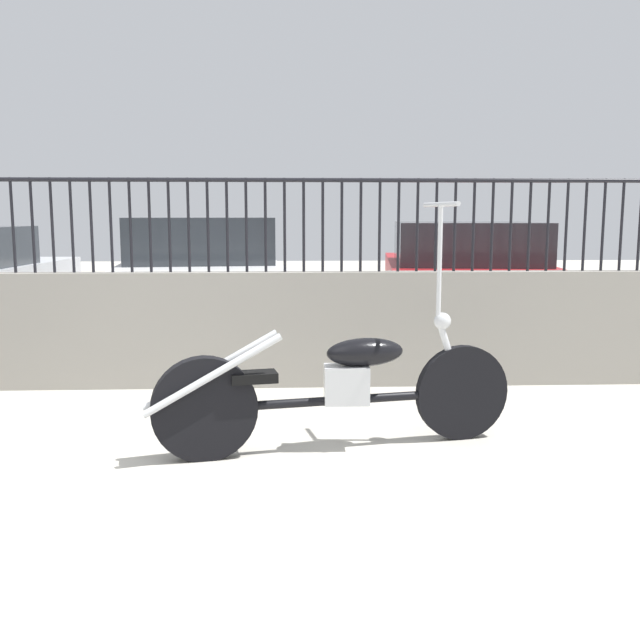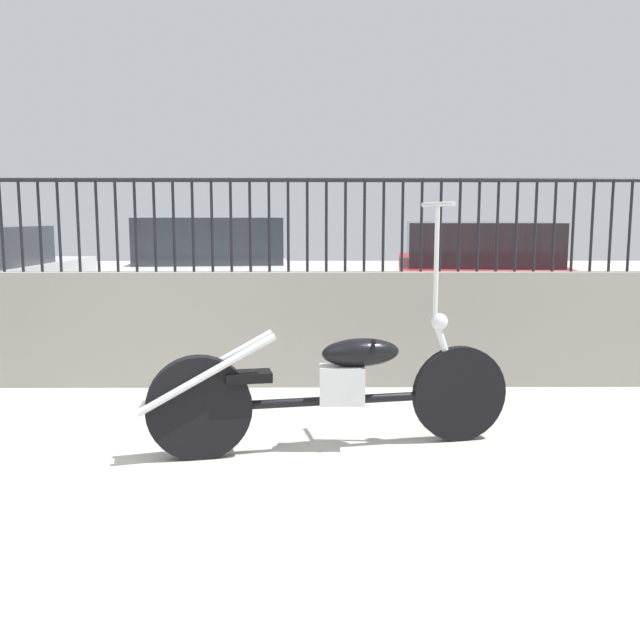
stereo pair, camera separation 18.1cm
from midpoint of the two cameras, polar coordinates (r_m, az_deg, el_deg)
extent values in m
plane|color=#B7B2A5|center=(3.54, -20.64, -16.61)|extent=(40.00, 40.00, 0.00)
cube|color=#9E998E|center=(6.24, -11.29, -0.73)|extent=(10.92, 0.18, 0.99)
cylinder|color=black|center=(6.56, -23.41, 6.97)|extent=(0.02, 0.02, 0.78)
cylinder|color=black|center=(6.50, -22.09, 7.04)|extent=(0.02, 0.02, 0.78)
cylinder|color=black|center=(6.44, -20.75, 7.10)|extent=(0.02, 0.02, 0.78)
cylinder|color=black|center=(6.39, -19.39, 7.16)|extent=(0.02, 0.02, 0.78)
cylinder|color=black|center=(6.34, -18.01, 7.22)|extent=(0.02, 0.02, 0.78)
cylinder|color=black|center=(6.29, -16.60, 7.28)|extent=(0.02, 0.02, 0.78)
cylinder|color=black|center=(6.25, -15.18, 7.33)|extent=(0.02, 0.02, 0.78)
cylinder|color=black|center=(6.21, -13.73, 7.37)|extent=(0.02, 0.02, 0.78)
cylinder|color=black|center=(6.18, -12.27, 7.42)|extent=(0.02, 0.02, 0.78)
cylinder|color=black|center=(6.14, -10.79, 7.46)|extent=(0.02, 0.02, 0.78)
cylinder|color=black|center=(6.12, -9.30, 7.49)|extent=(0.02, 0.02, 0.78)
cylinder|color=black|center=(6.10, -7.79, 7.52)|extent=(0.02, 0.02, 0.78)
cylinder|color=black|center=(6.08, -6.28, 7.54)|extent=(0.02, 0.02, 0.78)
cylinder|color=black|center=(6.06, -4.76, 7.56)|extent=(0.02, 0.02, 0.78)
cylinder|color=black|center=(6.05, -3.23, 7.58)|extent=(0.02, 0.02, 0.78)
cylinder|color=black|center=(6.05, -1.69, 7.59)|extent=(0.02, 0.02, 0.78)
cylinder|color=black|center=(6.05, -0.16, 7.59)|extent=(0.02, 0.02, 0.78)
cylinder|color=black|center=(6.05, 1.37, 7.59)|extent=(0.02, 0.02, 0.78)
cylinder|color=black|center=(6.06, 2.91, 7.58)|extent=(0.02, 0.02, 0.78)
cylinder|color=black|center=(6.07, 4.43, 7.57)|extent=(0.02, 0.02, 0.78)
cylinder|color=black|center=(6.08, 5.95, 7.55)|extent=(0.02, 0.02, 0.78)
cylinder|color=black|center=(6.10, 7.46, 7.53)|extent=(0.02, 0.02, 0.78)
cylinder|color=black|center=(6.13, 8.96, 7.50)|extent=(0.02, 0.02, 0.78)
cylinder|color=black|center=(6.16, 10.45, 7.47)|extent=(0.02, 0.02, 0.78)
cylinder|color=black|center=(6.19, 11.92, 7.43)|extent=(0.02, 0.02, 0.78)
cylinder|color=black|center=(6.22, 13.38, 7.39)|extent=(0.02, 0.02, 0.78)
cylinder|color=black|center=(6.26, 14.82, 7.34)|extent=(0.02, 0.02, 0.78)
cylinder|color=black|center=(6.31, 16.24, 7.29)|extent=(0.02, 0.02, 0.78)
cylinder|color=black|center=(6.36, 17.63, 7.24)|extent=(0.02, 0.02, 0.78)
cylinder|color=black|center=(6.41, 19.01, 7.18)|extent=(0.02, 0.02, 0.78)
cylinder|color=black|center=(6.46, 20.36, 7.12)|extent=(0.02, 0.02, 0.78)
cylinder|color=black|center=(6.52, 21.69, 7.06)|extent=(0.02, 0.02, 0.78)
cylinder|color=black|center=(6.58, 23.00, 7.00)|extent=(0.02, 0.02, 0.78)
cylinder|color=black|center=(6.65, 24.28, 6.93)|extent=(0.02, 0.02, 0.78)
cylinder|color=black|center=(6.17, -11.63, 10.92)|extent=(10.92, 0.04, 0.04)
cylinder|color=black|center=(4.77, 12.16, -5.79)|extent=(0.63, 0.19, 0.63)
cylinder|color=black|center=(4.38, -8.47, -6.97)|extent=(0.65, 0.23, 0.64)
cylinder|color=black|center=(4.50, 2.30, -6.46)|extent=(1.52, 0.36, 0.06)
cube|color=silver|center=(4.49, 2.93, -5.19)|extent=(0.28, 0.18, 0.24)
ellipsoid|color=black|center=(4.48, 4.44, -2.61)|extent=(0.53, 0.29, 0.18)
cube|color=black|center=(4.36, -4.57, -4.52)|extent=(0.31, 0.21, 0.06)
cylinder|color=silver|center=(4.68, 11.25, -2.90)|extent=(0.23, 0.09, 0.51)
sphere|color=silver|center=(4.62, 10.64, -0.13)|extent=(0.11, 0.11, 0.11)
cylinder|color=silver|center=(4.56, 10.42, 4.57)|extent=(0.03, 0.03, 0.72)
cylinder|color=silver|center=(4.56, 10.54, 9.09)|extent=(0.13, 0.52, 0.03)
cylinder|color=silver|center=(4.26, -7.81, -4.33)|extent=(0.83, 0.21, 0.47)
cylinder|color=silver|center=(4.40, -7.94, -3.94)|extent=(0.83, 0.21, 0.47)
cylinder|color=black|center=(10.94, -18.60, 1.94)|extent=(0.14, 0.64, 0.64)
cylinder|color=black|center=(10.38, -12.35, 1.86)|extent=(0.18, 0.65, 0.64)
cylinder|color=black|center=(10.34, -3.11, 2.02)|extent=(0.18, 0.65, 0.64)
cylinder|color=black|center=(7.67, -14.44, -0.46)|extent=(0.18, 0.65, 0.64)
cylinder|color=black|center=(7.62, -1.92, -0.26)|extent=(0.18, 0.65, 0.64)
cube|color=silver|center=(8.93, -7.97, 2.65)|extent=(2.23, 4.60, 0.69)
cube|color=#2D3338|center=(8.67, -8.09, 6.44)|extent=(1.81, 2.28, 0.51)
cylinder|color=black|center=(10.35, 7.10, 1.98)|extent=(0.18, 0.65, 0.64)
cylinder|color=black|center=(10.53, 16.67, 1.80)|extent=(0.18, 0.65, 0.64)
cylinder|color=black|center=(7.81, 7.43, -0.11)|extent=(0.18, 0.65, 0.64)
cylinder|color=black|center=(8.05, 19.98, -0.30)|extent=(0.18, 0.65, 0.64)
cube|color=#AD191E|center=(9.12, 12.78, 2.52)|extent=(2.31, 4.31, 0.65)
cube|color=#2D3338|center=(8.87, 13.06, 6.04)|extent=(1.89, 2.16, 0.49)
camera|label=1|loc=(0.09, -89.01, 0.15)|focal=40.00mm
camera|label=2|loc=(0.09, 90.99, -0.15)|focal=40.00mm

